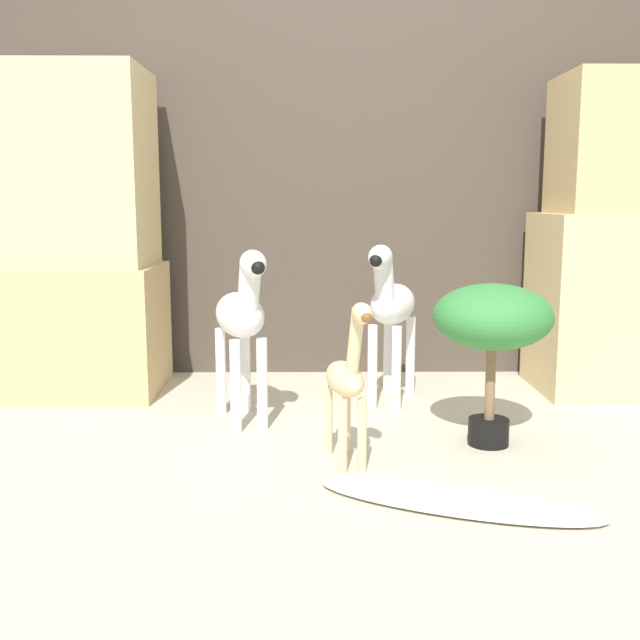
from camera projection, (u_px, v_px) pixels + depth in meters
ground_plane at (364, 467)px, 2.73m from camera, size 14.00×14.00×0.00m
wall_back at (347, 175)px, 4.11m from camera, size 6.40×0.08×2.20m
rock_pillar_left at (80, 241)px, 3.71m from camera, size 0.76×0.62×1.59m
rock_pillar_right at (618, 251)px, 3.74m from camera, size 0.76×0.62×1.57m
zebra_right at (391, 306)px, 3.52m from camera, size 0.32×0.57×0.77m
zebra_left at (242, 317)px, 3.19m from camera, size 0.32×0.57×0.77m
giraffe_figurine at (347, 380)px, 2.71m from camera, size 0.19×0.43×0.63m
potted_palm_front at (493, 322)px, 2.91m from camera, size 0.46×0.46×0.65m
surfboard at (453, 499)px, 2.40m from camera, size 0.96×0.59×0.07m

